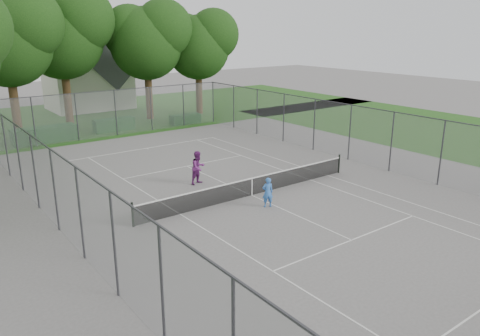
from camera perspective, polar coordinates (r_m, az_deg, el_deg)
ground at (r=23.49m, az=1.46°, el=-3.37°), size 120.00×120.00×0.00m
grass_far at (r=46.12m, az=-19.04°, el=5.80°), size 60.00×20.00×0.00m
grass_right at (r=40.46m, az=26.82°, el=3.46°), size 16.00×40.00×0.00m
court_markings at (r=23.49m, az=1.46°, el=-3.36°), size 11.03×23.83×0.01m
tennis_net at (r=23.32m, az=1.47°, el=-2.19°), size 12.87×0.10×1.10m
perimeter_fence at (r=22.93m, az=1.50°, el=0.88°), size 18.08×34.08×3.52m
tree_far_left at (r=39.71m, az=-26.57°, el=14.43°), size 7.71×7.04×11.08m
tree_far_midleft at (r=42.55m, az=-20.90°, el=15.49°), size 7.99×7.29×11.48m
tree_far_midright at (r=43.34m, az=-11.25°, el=15.36°), size 7.31×6.67×10.51m
tree_far_right at (r=45.34m, az=-5.02°, el=15.04°), size 6.82×6.23×9.81m
hedge_left at (r=37.19m, az=-22.76°, el=3.80°), size 4.46×1.34×1.12m
hedge_mid at (r=39.38m, az=-15.08°, el=5.14°), size 3.27×0.93×1.03m
hedge_right at (r=41.30m, az=-6.70°, el=5.97°), size 2.67×0.98×0.80m
house at (r=50.76m, az=-18.13°, el=11.22°), size 7.69×5.96×9.58m
girl_player at (r=21.85m, az=3.39°, el=-2.97°), size 0.62×0.52×1.44m
woman_player at (r=25.08m, az=-5.10°, el=0.06°), size 1.01×0.86×1.80m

